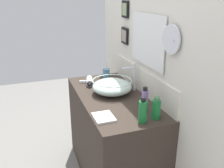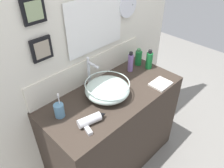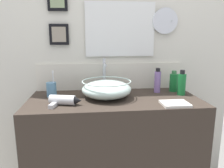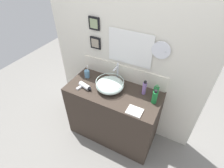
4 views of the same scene
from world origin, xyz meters
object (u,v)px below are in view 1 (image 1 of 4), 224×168
at_px(hair_drier, 89,82).
at_px(hand_towel, 104,117).
at_px(spray_bottle, 143,111).
at_px(toothbrush_cup, 106,74).
at_px(shampoo_bottle, 156,109).
at_px(glass_bowl_sink, 112,86).
at_px(lotion_bottle, 145,100).
at_px(faucet, 133,75).

bearing_deg(hair_drier, hand_towel, -6.32).
bearing_deg(hair_drier, spray_bottle, 10.56).
bearing_deg(toothbrush_cup, shampoo_bottle, 3.56).
xyz_separation_m(hair_drier, shampoo_bottle, (0.80, 0.26, 0.04)).
bearing_deg(hair_drier, glass_bowl_sink, 25.60).
relative_size(shampoo_bottle, hand_towel, 0.97).
distance_m(glass_bowl_sink, spray_bottle, 0.55).
bearing_deg(glass_bowl_sink, lotion_bottle, 15.83).
height_order(glass_bowl_sink, faucet, faucet).
xyz_separation_m(faucet, lotion_bottle, (0.39, -0.08, -0.06)).
height_order(glass_bowl_sink, spray_bottle, spray_bottle).
distance_m(hair_drier, hand_towel, 0.69).
bearing_deg(lotion_bottle, shampoo_bottle, 8.11).
relative_size(hair_drier, lotion_bottle, 1.13).
distance_m(faucet, lotion_bottle, 0.41).
bearing_deg(spray_bottle, glass_bowl_sink, -177.74).
xyz_separation_m(glass_bowl_sink, hair_drier, (-0.27, -0.13, -0.03)).
height_order(hair_drier, hand_towel, hair_drier).
height_order(glass_bowl_sink, hair_drier, glass_bowl_sink).
xyz_separation_m(toothbrush_cup, shampoo_bottle, (0.91, 0.06, 0.02)).
height_order(hair_drier, shampoo_bottle, shampoo_bottle).
bearing_deg(faucet, hair_drier, -130.03).
relative_size(toothbrush_cup, spray_bottle, 1.01).
bearing_deg(hand_towel, faucet, 135.44).
bearing_deg(toothbrush_cup, glass_bowl_sink, -11.02).
xyz_separation_m(hair_drier, toothbrush_cup, (-0.11, 0.21, 0.02)).
bearing_deg(glass_bowl_sink, hand_towel, -26.89).
xyz_separation_m(glass_bowl_sink, toothbrush_cup, (-0.38, 0.07, -0.01)).
xyz_separation_m(faucet, shampoo_bottle, (0.53, -0.06, -0.07)).
bearing_deg(shampoo_bottle, hand_towel, -109.69).
height_order(faucet, hair_drier, faucet).
height_order(shampoo_bottle, hand_towel, shampoo_bottle).
bearing_deg(toothbrush_cup, hair_drier, -62.40).
bearing_deg(shampoo_bottle, toothbrush_cup, -176.44).
relative_size(glass_bowl_sink, lotion_bottle, 1.84).
xyz_separation_m(lotion_bottle, shampoo_bottle, (0.13, 0.02, -0.01)).
height_order(toothbrush_cup, spray_bottle, toothbrush_cup).
distance_m(faucet, hand_towel, 0.59).
height_order(toothbrush_cup, shampoo_bottle, toothbrush_cup).
distance_m(glass_bowl_sink, shampoo_bottle, 0.54).
relative_size(hair_drier, spray_bottle, 1.14).
xyz_separation_m(lotion_bottle, hand_towel, (0.01, -0.32, -0.08)).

